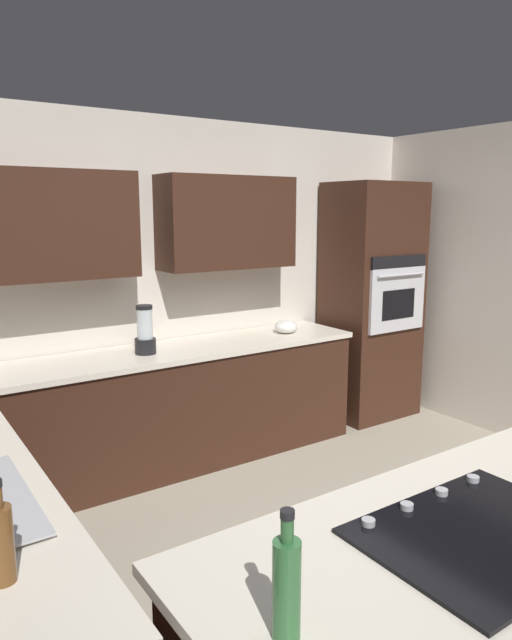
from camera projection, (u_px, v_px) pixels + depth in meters
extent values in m
plane|color=#9E937F|center=(349.00, 569.00, 3.13)|extent=(14.00, 14.00, 0.00)
cube|color=silver|center=(170.00, 287.00, 4.59)|extent=(6.00, 0.10, 2.60)
cube|color=#381E14|center=(227.00, 223.00, 4.54)|extent=(1.10, 0.34, 0.71)
cube|color=#381E14|center=(51.00, 225.00, 3.79)|extent=(1.10, 0.34, 0.71)
cube|color=#381E14|center=(184.00, 408.00, 4.39)|extent=(2.80, 0.60, 0.86)
cube|color=silver|center=(182.00, 350.00, 4.30)|extent=(2.84, 0.64, 0.04)
cube|color=silver|center=(482.00, 541.00, 1.82)|extent=(1.93, 0.97, 0.04)
cube|color=#381E14|center=(371.00, 302.00, 5.35)|extent=(0.80, 0.60, 2.15)
cube|color=silver|center=(397.00, 300.00, 5.08)|extent=(0.66, 0.03, 0.56)
cube|color=black|center=(398.00, 304.00, 5.08)|extent=(0.40, 0.01, 0.26)
cube|color=black|center=(399.00, 262.00, 5.02)|extent=(0.66, 0.02, 0.11)
cylinder|color=silver|center=(402.00, 275.00, 5.01)|extent=(0.56, 0.02, 0.02)
cube|color=black|center=(483.00, 534.00, 1.81)|extent=(0.76, 0.56, 0.01)
cylinder|color=#B2B2B7|center=(473.00, 479.00, 2.15)|extent=(0.04, 0.04, 0.02)
cylinder|color=#B2B2B7|center=(442.00, 492.00, 2.05)|extent=(0.04, 0.04, 0.02)
cylinder|color=#B2B2B7|center=(407.00, 506.00, 1.95)|extent=(0.04, 0.04, 0.02)
cylinder|color=#B2B2B7|center=(368.00, 522.00, 1.85)|extent=(0.04, 0.04, 0.02)
cylinder|color=black|center=(145.00, 346.00, 4.11)|extent=(0.15, 0.15, 0.11)
cylinder|color=silver|center=(145.00, 324.00, 4.08)|extent=(0.11, 0.11, 0.21)
cylinder|color=black|center=(144.00, 307.00, 4.05)|extent=(0.12, 0.12, 0.03)
ellipsoid|color=white|center=(286.00, 327.00, 4.80)|extent=(0.19, 0.19, 0.11)
cylinder|color=brown|center=(1.00, 545.00, 1.57)|extent=(0.07, 0.07, 0.22)
cylinder|color=#336B38|center=(287.00, 590.00, 1.36)|extent=(0.07, 0.07, 0.25)
cylinder|color=#336B38|center=(287.00, 530.00, 1.33)|extent=(0.03, 0.03, 0.06)
cylinder|color=black|center=(287.00, 514.00, 1.32)|extent=(0.03, 0.03, 0.02)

